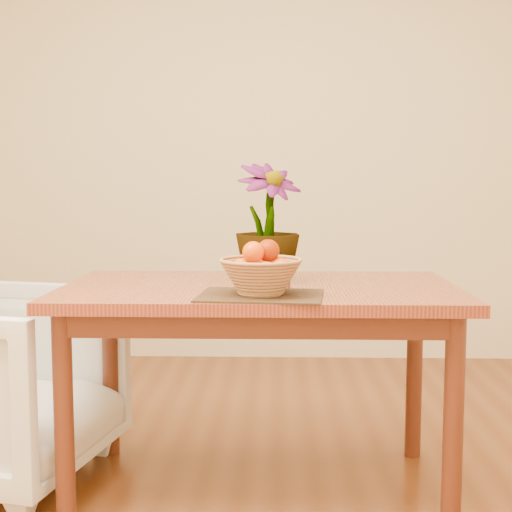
{
  "coord_description": "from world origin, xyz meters",
  "views": [
    {
      "loc": [
        0.06,
        -2.22,
        1.12
      ],
      "look_at": [
        -0.01,
        0.06,
        0.88
      ],
      "focal_mm": 50.0,
      "sensor_mm": 36.0,
      "label": 1
    }
  ],
  "objects": [
    {
      "name": "placemat",
      "position": [
        0.01,
        0.05,
        0.75
      ],
      "size": [
        0.42,
        0.33,
        0.01
      ],
      "primitive_type": "cube",
      "rotation": [
        0.0,
        0.0,
        -0.09
      ],
      "color": "#362313",
      "rests_on": "table"
    },
    {
      "name": "table",
      "position": [
        0.0,
        0.3,
        0.66
      ],
      "size": [
        1.4,
        0.8,
        0.75
      ],
      "color": "maroon",
      "rests_on": "floor"
    },
    {
      "name": "wicker_basket",
      "position": [
        0.01,
        0.05,
        0.81
      ],
      "size": [
        0.27,
        0.27,
        0.11
      ],
      "color": "#A16E43",
      "rests_on": "placemat"
    },
    {
      "name": "wall_back",
      "position": [
        0.0,
        2.25,
        1.35
      ],
      "size": [
        4.0,
        0.02,
        2.7
      ],
      "primitive_type": "cube",
      "color": "beige",
      "rests_on": "floor"
    },
    {
      "name": "orange_pile",
      "position": [
        0.01,
        0.06,
        0.86
      ],
      "size": [
        0.19,
        0.18,
        0.13
      ],
      "rotation": [
        0.0,
        0.0,
        -0.37
      ],
      "color": "#E84403",
      "rests_on": "wicker_basket"
    },
    {
      "name": "potted_plant",
      "position": [
        0.03,
        0.4,
        0.97
      ],
      "size": [
        0.34,
        0.34,
        0.44
      ],
      "primitive_type": "imported",
      "rotation": [
        0.0,
        0.0,
        0.6
      ],
      "color": "#1D4914",
      "rests_on": "table"
    }
  ]
}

